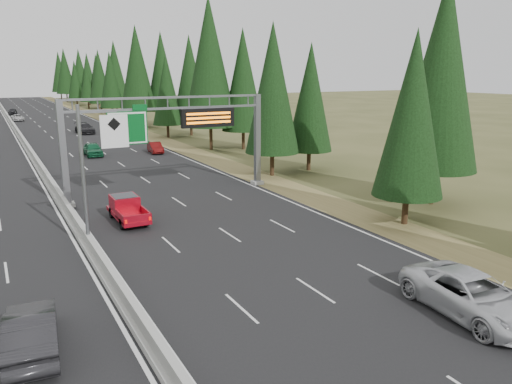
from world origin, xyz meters
The scene contains 14 objects.
road centered at (0.00, 80.00, 0.04)m, with size 32.00×260.00×0.08m, color black.
shoulder_right centered at (17.80, 80.00, 0.03)m, with size 3.60×260.00×0.06m, color olive.
median_barrier centered at (0.00, 80.00, 0.41)m, with size 0.70×260.00×0.85m.
sign_gantry centered at (8.92, 34.88, 5.27)m, with size 16.75×0.98×7.80m.
hov_sign_pole centered at (0.58, 24.97, 4.72)m, with size 2.80×0.50×8.00m.
tree_row_right centered at (22.35, 65.28, 9.27)m, with size 11.77×240.98×18.76m.
silver_minivan centered at (12.23, 9.51, 0.94)m, with size 2.87×6.22×1.73m, color silver.
red_pickup centered at (3.29, 29.55, 0.97)m, with size 1.77×4.95×1.61m.
car_ahead_green centered at (6.45, 57.50, 0.86)m, with size 1.84×4.56×1.55m, color #145733.
car_ahead_dkred centered at (13.57, 56.11, 0.73)m, with size 1.37×3.93×1.29m, color #5D0D0D.
car_ahead_dkgrey centered at (9.61, 80.64, 0.88)m, with size 2.24×5.52×1.60m, color black.
car_ahead_white centered at (1.51, 108.62, 0.73)m, with size 2.16×4.68×1.30m, color #B6B6B6.
car_ahead_far centered at (1.50, 124.79, 0.83)m, with size 1.77×4.39×1.50m, color black.
car_onc_near centered at (-3.75, 15.00, 0.88)m, with size 1.70×4.87×1.61m, color black.
Camera 1 is at (-4.36, -2.68, 9.77)m, focal length 35.00 mm.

